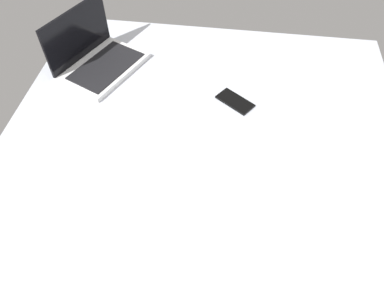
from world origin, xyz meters
The scene contains 3 objects.
bed_mattress centered at (0.00, 0.00, 9.00)cm, with size 180.00×140.00×18.00cm, color #B7BCC6.
laptop centered at (55.55, 47.41, 22.41)cm, with size 39.55×34.56×23.00cm.
cell_phone centered at (42.20, -9.81, 18.40)cm, with size 6.80×14.00×0.80cm, color black.
Camera 1 is at (-57.66, -7.31, 113.39)cm, focal length 33.87 mm.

